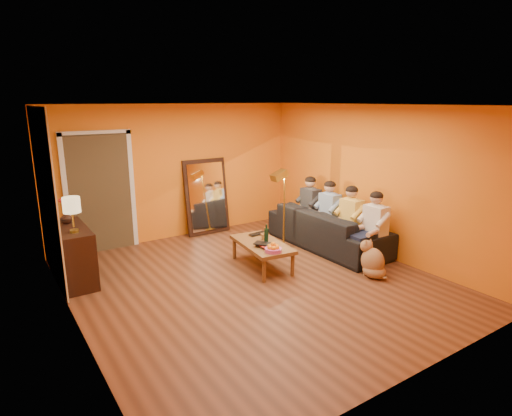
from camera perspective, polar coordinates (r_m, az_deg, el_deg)
room_shell at (r=6.43m, az=-1.96°, el=1.93°), size 5.00×5.50×2.60m
white_accent at (r=6.92m, az=-26.19°, el=1.34°), size 0.02×1.90×2.58m
doorway_recess at (r=8.18m, az=-20.24°, el=1.94°), size 1.06×0.30×2.10m
door_jamb_left at (r=7.96m, az=-24.01°, el=1.25°), size 0.08×0.06×2.20m
door_jamb_right at (r=8.21m, az=-16.19°, el=2.30°), size 0.08×0.06×2.20m
door_header at (r=7.92m, az=-20.70°, el=9.36°), size 1.22×0.06×0.08m
mirror_frame at (r=8.74m, az=-6.63°, el=1.53°), size 0.92×0.27×1.51m
mirror_glass at (r=8.70m, az=-6.51°, el=1.48°), size 0.78×0.21×1.35m
sideboard at (r=6.99m, az=-23.19°, el=-5.70°), size 0.44×1.18×0.85m
table_lamp at (r=6.52m, az=-23.27°, el=-0.85°), size 0.24×0.24×0.51m
sofa at (r=8.03m, az=9.51°, el=-2.70°), size 2.45×0.96×0.72m
coffee_table at (r=7.03m, az=0.80°, el=-6.26°), size 0.76×1.29×0.42m
floor_lamp at (r=7.75m, az=3.77°, el=-0.35°), size 0.30×0.24×1.44m
dog at (r=6.87m, az=15.31°, el=-6.51°), size 0.46×0.58×0.59m
person_far_left at (r=7.38m, az=15.61°, el=-2.50°), size 0.70×0.44×1.22m
person_mid_left at (r=7.74m, az=12.55°, el=-1.55°), size 0.70×0.44×1.22m
person_mid_right at (r=8.11m, az=9.78°, el=-0.67°), size 0.70×0.44×1.22m
person_far_right at (r=8.51m, az=7.25°, el=0.12°), size 0.70×0.44×1.22m
fruit_bowl at (r=6.53m, az=2.31°, el=-5.20°), size 0.26×0.26×0.16m
wine_bottle at (r=6.89m, az=1.39°, el=-3.46°), size 0.07×0.07×0.31m
tumbler at (r=7.10m, az=1.06°, el=-3.82°), size 0.12×0.12×0.10m
laptop at (r=7.32m, az=0.43°, el=-3.55°), size 0.34×0.23×0.03m
book_lower at (r=6.70m, az=0.49°, el=-5.29°), size 0.19×0.25×0.02m
book_mid at (r=6.71m, az=0.52°, el=-5.09°), size 0.19×0.24×0.02m
book_upper at (r=6.68m, az=0.54°, el=-4.99°), size 0.28×0.30×0.02m
vase at (r=7.08m, az=-23.98°, el=-1.15°), size 0.17×0.17×0.18m
flowers at (r=7.03m, az=-24.17°, el=0.73°), size 0.17×0.17×0.42m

